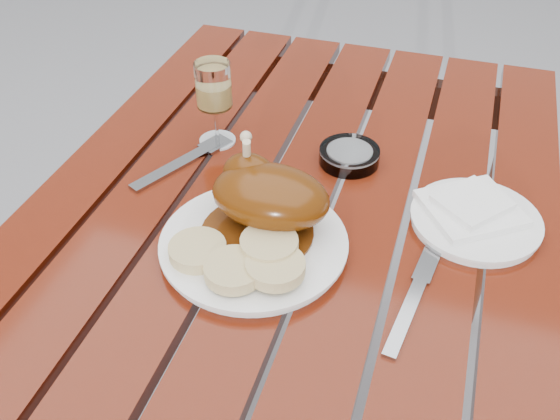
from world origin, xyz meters
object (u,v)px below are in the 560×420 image
object	(u,v)px
wine_glass	(215,104)
dinner_plate	(254,245)
ashtray	(349,156)
side_plate	(475,221)
table	(289,357)

from	to	relation	value
wine_glass	dinner_plate	bearing A→B (deg)	-57.68
dinner_plate	ashtray	distance (m)	0.26
dinner_plate	wine_glass	world-z (taller)	wine_glass
dinner_plate	wine_glass	xyz separation A→B (m)	(-0.15, 0.24, 0.07)
side_plate	ashtray	xyz separation A→B (m)	(-0.21, 0.10, 0.00)
table	wine_glass	size ratio (longest dim) A/B	7.99
wine_glass	ashtray	xyz separation A→B (m)	(0.24, 0.01, -0.06)
side_plate	ashtray	distance (m)	0.24
side_plate	ashtray	bearing A→B (deg)	154.55
table	ashtray	size ratio (longest dim) A/B	11.79
side_plate	ashtray	world-z (taller)	ashtray
table	dinner_plate	bearing A→B (deg)	-102.15
table	side_plate	xyz separation A→B (m)	(0.27, 0.04, 0.38)
wine_glass	side_plate	world-z (taller)	wine_glass
wine_glass	table	bearing A→B (deg)	-37.88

